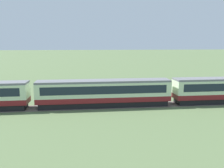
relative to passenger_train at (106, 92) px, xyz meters
The scene contains 2 objects.
passenger_train is the anchor object (origin of this frame).
railway_track 5.88m from the passenger_train, behind, with size 172.61×3.60×0.04m.
Camera 1 is at (-31.70, -36.17, 9.97)m, focal length 38.00 mm.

